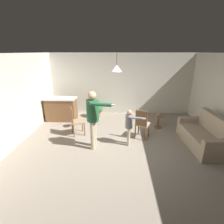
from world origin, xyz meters
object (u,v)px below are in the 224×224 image
kitchen_counter (62,109)px  person_child (130,124)px  side_table_by_couch (158,120)px  spare_remote_on_table (158,114)px  potted_plant_corner (97,108)px  dining_chair_by_counter (75,120)px  dining_chair_near_wall (142,123)px  couch_floral (204,136)px  person_adult (93,114)px

kitchen_counter → person_child: bearing=-35.3°
kitchen_counter → side_table_by_couch: size_ratio=2.42×
kitchen_counter → spare_remote_on_table: size_ratio=9.69×
person_child → potted_plant_corner: (-1.30, 2.30, -0.27)m
potted_plant_corner → spare_remote_on_table: size_ratio=6.11×
person_child → dining_chair_by_counter: (-1.80, 0.59, -0.16)m
dining_chair_by_counter → potted_plant_corner: 1.78m
kitchen_counter → dining_chair_near_wall: 3.49m
couch_floral → spare_remote_on_table: (-1.13, 1.28, 0.21)m
spare_remote_on_table → potted_plant_corner: bearing=157.8°
person_adult → dining_chair_by_counter: size_ratio=1.73×
person_adult → dining_chair_near_wall: 1.71m
dining_chair_by_counter → spare_remote_on_table: dining_chair_by_counter is taller
couch_floral → person_child: bearing=87.0°
kitchen_counter → couch_floral: bearing=-20.9°
person_adult → dining_chair_by_counter: 1.24m
couch_floral → dining_chair_near_wall: 1.88m
side_table_by_couch → kitchen_counter: bearing=170.8°
side_table_by_couch → potted_plant_corner: bearing=157.8°
side_table_by_couch → person_adult: bearing=-145.1°
dining_chair_near_wall → side_table_by_couch: bearing=72.4°
side_table_by_couch → dining_chair_by_counter: bearing=-166.5°
dining_chair_near_wall → couch_floral: bearing=9.8°
side_table_by_couch → potted_plant_corner: (-2.46, 1.00, 0.11)m
dining_chair_by_counter → person_adult: bearing=18.7°
kitchen_counter → person_adult: size_ratio=0.73×
kitchen_counter → person_adult: 2.80m
kitchen_counter → person_adult: bearing=-52.0°
couch_floral → side_table_by_couch: couch_floral is taller
couch_floral → dining_chair_by_counter: same height
dining_chair_near_wall → potted_plant_corner: 2.54m
person_child → dining_chair_near_wall: person_child is taller
couch_floral → dining_chair_by_counter: 4.10m
person_child → spare_remote_on_table: size_ratio=8.77×
couch_floral → potted_plant_corner: couch_floral is taller
side_table_by_couch → spare_remote_on_table: size_ratio=4.00×
person_adult → dining_chair_near_wall: size_ratio=1.73×
dining_chair_by_counter → kitchen_counter: bearing=-168.8°
dining_chair_by_counter → potted_plant_corner: bearing=140.1°
side_table_by_couch → dining_chair_near_wall: bearing=-130.3°
potted_plant_corner → spare_remote_on_table: 2.62m
person_child → potted_plant_corner: size_ratio=1.44×
couch_floral → side_table_by_couch: size_ratio=3.56×
person_child → side_table_by_couch: bearing=146.9°
person_adult → couch_floral: bearing=103.1°
person_child → couch_floral: bearing=99.3°
potted_plant_corner → side_table_by_couch: bearing=-22.2°
person_adult → dining_chair_near_wall: (1.47, 0.68, -0.53)m
side_table_by_couch → dining_chair_by_counter: (-2.95, -0.71, 0.22)m
couch_floral → spare_remote_on_table: 1.72m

